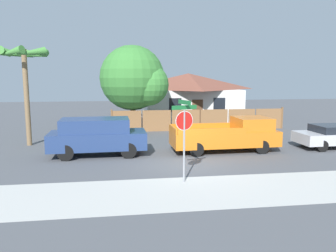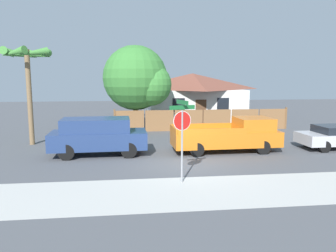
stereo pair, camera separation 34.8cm
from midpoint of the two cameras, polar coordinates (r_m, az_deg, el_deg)
name	(u,v)px [view 2 (the right image)]	position (r m, az deg, el deg)	size (l,w,h in m)	color
ground_plane	(185,164)	(14.69, 3.72, -6.56)	(80.00, 80.00, 0.00)	#4C4F54
sidewalk_strip	(204,191)	(11.33, 7.12, -11.20)	(36.00, 3.20, 0.01)	#B2B2AD
wooden_fence	(203,120)	(23.75, 6.51, 1.03)	(12.71, 0.12, 1.61)	brown
house	(192,95)	(30.64, 4.57, 5.36)	(8.90, 8.09, 4.17)	white
oak_tree	(139,79)	(23.68, -4.74, 8.09)	(4.86, 4.63, 6.08)	brown
palm_tree	(27,62)	(19.91, -22.84, 10.27)	(2.68, 2.88, 5.43)	brown
red_suv	(98,135)	(16.39, -11.49, -1.59)	(4.69, 2.04, 1.83)	navy
orange_pickup	(230,135)	(17.21, 11.33, -1.62)	(5.51, 2.10, 1.75)	orange
stop_sign	(182,127)	(11.70, 3.33, -0.22)	(0.96, 0.86, 3.00)	gray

